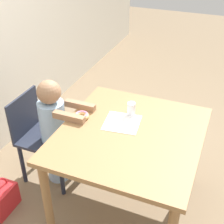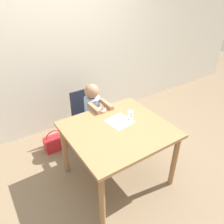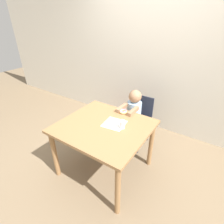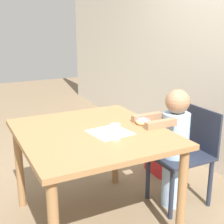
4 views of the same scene
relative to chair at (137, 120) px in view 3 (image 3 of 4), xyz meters
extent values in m
plane|color=#7A664C|center=(-0.06, -0.79, -0.42)|extent=(12.00, 12.00, 0.00)
cube|color=silver|center=(-0.06, 0.64, 0.83)|extent=(8.00, 0.05, 2.50)
cube|color=olive|center=(-0.06, -0.79, 0.29)|extent=(1.06, 0.97, 0.03)
cylinder|color=olive|center=(-0.53, -1.22, -0.07)|extent=(0.06, 0.06, 0.69)
cylinder|color=olive|center=(0.41, -1.22, -0.07)|extent=(0.06, 0.06, 0.69)
cylinder|color=olive|center=(-0.53, -0.37, -0.07)|extent=(0.06, 0.06, 0.69)
cylinder|color=olive|center=(0.41, -0.37, -0.07)|extent=(0.06, 0.06, 0.69)
cube|color=#232838|center=(0.00, -0.06, 0.00)|extent=(0.38, 0.45, 0.03)
cube|color=#232838|center=(0.00, 0.16, 0.19)|extent=(0.38, 0.02, 0.35)
cylinder|color=#232838|center=(-0.16, -0.25, -0.22)|extent=(0.04, 0.04, 0.40)
cylinder|color=#232838|center=(0.16, -0.25, -0.22)|extent=(0.04, 0.04, 0.40)
cylinder|color=#232838|center=(-0.16, 0.13, -0.22)|extent=(0.04, 0.04, 0.40)
cylinder|color=#232838|center=(0.16, 0.13, -0.22)|extent=(0.04, 0.04, 0.40)
cylinder|color=#99BCE0|center=(0.00, -0.12, -0.20)|extent=(0.18, 0.18, 0.43)
cylinder|color=#99BCE0|center=(0.00, -0.12, 0.19)|extent=(0.21, 0.21, 0.35)
sphere|color=#997051|center=(0.00, -0.12, 0.45)|extent=(0.19, 0.19, 0.19)
cube|color=#997051|center=(-0.09, -0.33, 0.33)|extent=(0.05, 0.25, 0.05)
cube|color=#997051|center=(0.09, -0.33, 0.33)|extent=(0.05, 0.25, 0.05)
torus|color=#DBB270|center=(-0.03, -0.40, 0.33)|extent=(0.11, 0.11, 0.03)
torus|color=pink|center=(-0.03, -0.40, 0.34)|extent=(0.10, 0.10, 0.02)
cube|color=white|center=(0.02, -0.70, 0.31)|extent=(0.28, 0.28, 0.00)
cube|color=red|center=(-0.50, 0.11, -0.31)|extent=(0.29, 0.15, 0.21)
torus|color=red|center=(-0.50, 0.11, -0.21)|extent=(0.23, 0.02, 0.23)
cylinder|color=white|center=(0.15, -0.72, 0.36)|extent=(0.06, 0.06, 0.10)
camera|label=1|loc=(-1.72, -1.33, 1.59)|focal=50.00mm
camera|label=2|loc=(-1.15, -2.32, 1.66)|focal=35.00mm
camera|label=3|loc=(0.99, -2.20, 1.47)|focal=28.00mm
camera|label=4|loc=(1.79, -1.58, 1.03)|focal=50.00mm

